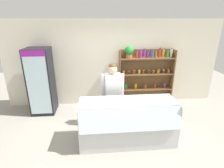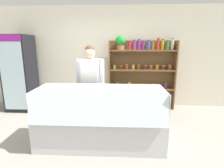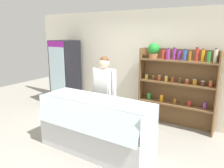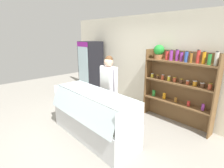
{
  "view_description": "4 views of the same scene",
  "coord_description": "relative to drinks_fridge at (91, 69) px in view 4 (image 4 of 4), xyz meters",
  "views": [
    {
      "loc": [
        -0.54,
        -3.42,
        2.66
      ],
      "look_at": [
        -0.19,
        0.52,
        1.2
      ],
      "focal_mm": 28.0,
      "sensor_mm": 36.0,
      "label": 1
    },
    {
      "loc": [
        0.44,
        -2.84,
        1.72
      ],
      "look_at": [
        0.28,
        0.56,
        0.93
      ],
      "focal_mm": 28.0,
      "sensor_mm": 36.0,
      "label": 2
    },
    {
      "loc": [
        2.35,
        -3.06,
        2.18
      ],
      "look_at": [
        0.2,
        0.33,
        1.21
      ],
      "focal_mm": 35.0,
      "sensor_mm": 36.0,
      "label": 3
    },
    {
      "loc": [
        2.91,
        -2.1,
        2.16
      ],
      "look_at": [
        0.15,
        0.42,
        1.1
      ],
      "focal_mm": 28.0,
      "sensor_mm": 36.0,
      "label": 4
    }
  ],
  "objects": [
    {
      "name": "shelving_unit",
      "position": [
        3.13,
        0.29,
        0.13
      ],
      "size": [
        1.74,
        0.29,
        1.92
      ],
      "color": "brown",
      "rests_on": "ground"
    },
    {
      "name": "deli_display_case",
      "position": [
        2.27,
        -1.6,
        -0.66
      ],
      "size": [
        2.13,
        0.82,
        1.01
      ],
      "color": "silver",
      "rests_on": "ground"
    },
    {
      "name": "ground_plane",
      "position": [
        2.17,
        -1.52,
        -0.97
      ],
      "size": [
        12.0,
        12.0,
        0.0
      ],
      "primitive_type": "plane",
      "color": "gray"
    },
    {
      "name": "shop_clerk",
      "position": [
        2.0,
        -0.91,
        0.03
      ],
      "size": [
        0.57,
        0.25,
        1.69
      ],
      "color": "#4C4233",
      "rests_on": "ground"
    },
    {
      "name": "drinks_fridge",
      "position": [
        0.0,
        0.0,
        0.0
      ],
      "size": [
        0.66,
        0.66,
        1.94
      ],
      "color": "black",
      "rests_on": "ground"
    },
    {
      "name": "back_wall",
      "position": [
        2.17,
        0.5,
        0.38
      ],
      "size": [
        6.8,
        0.1,
        2.7
      ],
      "primitive_type": "cube",
      "color": "silver",
      "rests_on": "ground"
    }
  ]
}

